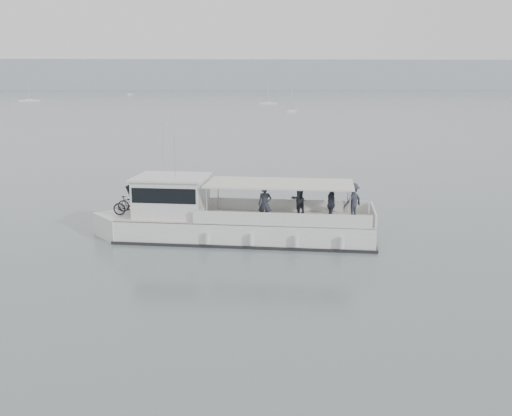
{
  "coord_description": "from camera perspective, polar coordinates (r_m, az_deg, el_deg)",
  "views": [
    {
      "loc": [
        3.77,
        -29.24,
        7.71
      ],
      "look_at": [
        5.25,
        -1.74,
        1.6
      ],
      "focal_mm": 40.0,
      "sensor_mm": 36.0,
      "label": 1
    }
  ],
  "objects": [
    {
      "name": "headland",
      "position": [
        589.28,
        -3.53,
        13.11
      ],
      "size": [
        1400.0,
        90.0,
        28.0
      ],
      "primitive_type": "cube",
      "color": "#939EA8",
      "rests_on": "ground"
    },
    {
      "name": "tour_boat",
      "position": [
        28.52,
        -3.5,
        -1.15
      ],
      "size": [
        14.41,
        5.64,
        6.0
      ],
      "rotation": [
        0.0,
        0.0,
        -0.18
      ],
      "color": "white",
      "rests_on": "ground"
    },
    {
      "name": "moored_fleet",
      "position": [
        228.32,
        -13.21,
        10.35
      ],
      "size": [
        425.79,
        280.95,
        9.31
      ],
      "color": "white",
      "rests_on": "ground"
    },
    {
      "name": "ground",
      "position": [
        30.47,
        -10.09,
        -2.34
      ],
      "size": [
        1400.0,
        1400.0,
        0.0
      ],
      "primitive_type": "plane",
      "color": "slate",
      "rests_on": "ground"
    }
  ]
}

